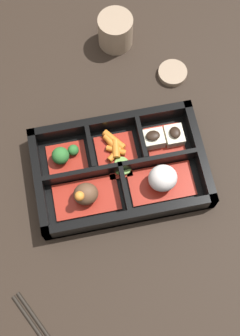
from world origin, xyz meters
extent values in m
plane|color=black|center=(0.00, 0.00, 0.00)|extent=(3.00, 3.00, 0.00)
cube|color=black|center=(0.00, 0.00, 0.01)|extent=(0.30, 0.19, 0.01)
cube|color=black|center=(0.00, -0.09, 0.02)|extent=(0.30, 0.01, 0.05)
cube|color=black|center=(0.00, 0.09, 0.02)|extent=(0.30, 0.01, 0.05)
cube|color=black|center=(-0.14, 0.00, 0.02)|extent=(0.01, 0.19, 0.05)
cube|color=black|center=(0.14, 0.00, 0.02)|extent=(0.01, 0.19, 0.05)
cube|color=black|center=(0.00, 0.00, 0.02)|extent=(0.27, 0.01, 0.05)
cube|color=black|center=(-0.05, -0.04, 0.02)|extent=(0.01, 0.08, 0.05)
cube|color=black|center=(0.04, -0.04, 0.02)|extent=(0.01, 0.08, 0.05)
cube|color=black|center=(0.00, 0.04, 0.02)|extent=(0.01, 0.09, 0.05)
cube|color=maroon|center=(-0.07, 0.04, 0.01)|extent=(0.11, 0.07, 0.01)
ellipsoid|color=silver|center=(-0.07, 0.04, 0.04)|extent=(0.05, 0.05, 0.05)
cube|color=maroon|center=(0.07, 0.04, 0.01)|extent=(0.11, 0.07, 0.01)
ellipsoid|color=brown|center=(0.07, 0.04, 0.03)|extent=(0.04, 0.04, 0.04)
sphere|color=orange|center=(0.08, 0.05, 0.06)|extent=(0.02, 0.02, 0.02)
cube|color=maroon|center=(-0.09, -0.04, 0.01)|extent=(0.07, 0.06, 0.01)
cube|color=beige|center=(-0.11, -0.04, 0.02)|extent=(0.03, 0.04, 0.02)
ellipsoid|color=black|center=(-0.11, -0.04, 0.04)|extent=(0.02, 0.02, 0.01)
cube|color=beige|center=(-0.07, -0.04, 0.03)|extent=(0.04, 0.03, 0.02)
ellipsoid|color=black|center=(-0.07, -0.04, 0.04)|extent=(0.02, 0.02, 0.01)
cube|color=maroon|center=(0.00, -0.04, 0.01)|extent=(0.07, 0.06, 0.01)
cylinder|color=orange|center=(0.00, -0.04, 0.02)|extent=(0.02, 0.04, 0.01)
cylinder|color=orange|center=(0.01, -0.05, 0.02)|extent=(0.03, 0.04, 0.01)
cylinder|color=orange|center=(0.00, -0.06, 0.02)|extent=(0.04, 0.04, 0.01)
cylinder|color=orange|center=(0.00, -0.03, 0.02)|extent=(0.04, 0.03, 0.01)
cylinder|color=orange|center=(0.00, -0.04, 0.02)|extent=(0.04, 0.03, 0.01)
cube|color=maroon|center=(0.09, -0.04, 0.01)|extent=(0.07, 0.06, 0.01)
sphere|color=#2D6B2D|center=(0.10, -0.04, 0.03)|extent=(0.03, 0.03, 0.03)
sphere|color=#2D6B2D|center=(0.10, -0.04, 0.03)|extent=(0.02, 0.02, 0.02)
sphere|color=#2D6B2D|center=(0.08, -0.05, 0.03)|extent=(0.02, 0.02, 0.02)
cube|color=maroon|center=(0.00, 0.00, 0.01)|extent=(0.04, 0.03, 0.01)
cylinder|color=#75A84C|center=(0.00, 0.00, 0.02)|extent=(0.02, 0.02, 0.00)
cylinder|color=#75A84C|center=(-0.01, 0.00, 0.02)|extent=(0.02, 0.02, 0.01)
cylinder|color=#75A84C|center=(-0.01, -0.01, 0.02)|extent=(0.03, 0.03, 0.00)
cylinder|color=#75A84C|center=(-0.01, 0.00, 0.02)|extent=(0.02, 0.02, 0.01)
cylinder|color=gray|center=(-0.05, -0.28, 0.03)|extent=(0.07, 0.07, 0.07)
cylinder|color=#597A38|center=(-0.05, -0.28, 0.06)|extent=(0.06, 0.06, 0.01)
cylinder|color=gray|center=(-0.14, -0.18, 0.01)|extent=(0.06, 0.06, 0.01)
cylinder|color=black|center=(-0.14, -0.18, 0.01)|extent=(0.04, 0.04, 0.00)
camera|label=1|loc=(0.06, 0.28, 0.80)|focal=50.00mm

